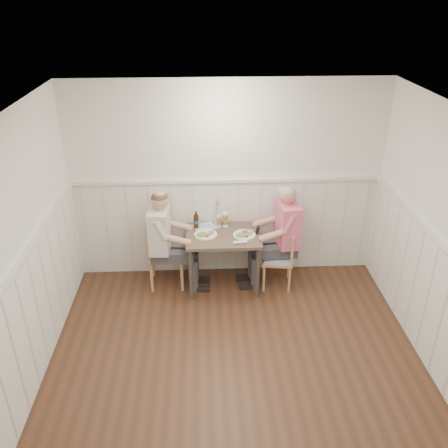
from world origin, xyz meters
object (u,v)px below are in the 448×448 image
dining_table (223,241)px  man_in_pink (283,243)px  chair_left (161,249)px  diner_cream (164,248)px  beer_bottle (196,221)px  grass_vase (216,212)px  chair_right (281,256)px

dining_table → man_in_pink: man_in_pink is taller
dining_table → chair_left: chair_left is taller
chair_left → diner_cream: size_ratio=0.69×
man_in_pink → beer_bottle: bearing=171.8°
diner_cream → man_in_pink: bearing=1.9°
man_in_pink → grass_vase: (-0.85, 0.23, 0.34)m
chair_left → grass_vase: size_ratio=2.37×
chair_left → beer_bottle: (0.46, 0.13, 0.34)m
beer_bottle → grass_vase: (0.25, 0.07, 0.08)m
man_in_pink → dining_table: bearing=-177.0°
chair_right → man_in_pink: man_in_pink is taller
chair_left → man_in_pink: man_in_pink is taller
chair_left → chair_right: bearing=-4.0°
chair_right → grass_vase: bearing=159.4°
chair_right → grass_vase: grass_vase is taller
chair_left → beer_bottle: size_ratio=4.09×
dining_table → chair_left: 0.81m
dining_table → beer_bottle: beer_bottle is taller
chair_right → grass_vase: size_ratio=2.01×
chair_right → diner_cream: (-1.49, 0.03, 0.14)m
man_in_pink → grass_vase: size_ratio=3.50×
beer_bottle → diner_cream: bearing=-153.0°
beer_bottle → dining_table: bearing=-30.7°
chair_left → grass_vase: bearing=15.9°
dining_table → beer_bottle: bearing=149.3°
man_in_pink → grass_vase: bearing=164.9°
chair_right → man_in_pink: size_ratio=0.57×
diner_cream → chair_right: bearing=-1.2°
beer_bottle → grass_vase: 0.27m
chair_left → diner_cream: diner_cream is taller
man_in_pink → grass_vase: 0.95m
dining_table → chair_left: size_ratio=0.98×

